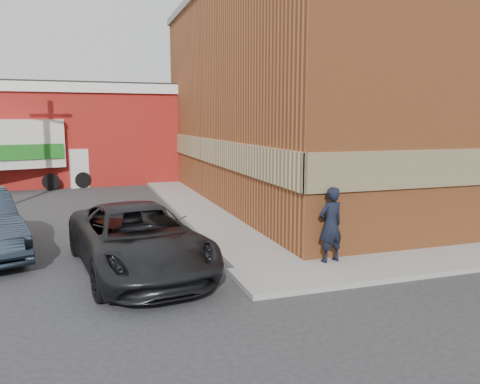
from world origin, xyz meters
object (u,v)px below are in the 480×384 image
object	(u,v)px
man	(331,225)
suv_a	(138,239)
brick_building	(357,96)
warehouse	(40,133)
box_truck	(17,150)

from	to	relation	value
man	suv_a	xyz separation A→B (m)	(-4.52, 1.13, -0.26)
brick_building	suv_a	size ratio (longest dim) A/B	3.23
warehouse	man	bearing A→B (deg)	-68.25
man	suv_a	bearing A→B (deg)	-24.72
suv_a	man	bearing A→B (deg)	-21.89
warehouse	box_truck	xyz separation A→B (m)	(-0.81, -3.83, -0.73)
brick_building	suv_a	distance (m)	14.17
warehouse	man	size ratio (longest dim) A/B	8.78
man	box_truck	distance (m)	18.70
box_truck	man	bearing A→B (deg)	-76.08
suv_a	box_truck	xyz separation A→B (m)	(-4.36, 15.29, 1.30)
warehouse	box_truck	world-z (taller)	warehouse
warehouse	man	xyz separation A→B (m)	(8.08, -20.25, -1.76)
brick_building	man	xyz separation A→B (m)	(-6.42, -9.25, -3.63)
man	suv_a	distance (m)	4.67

